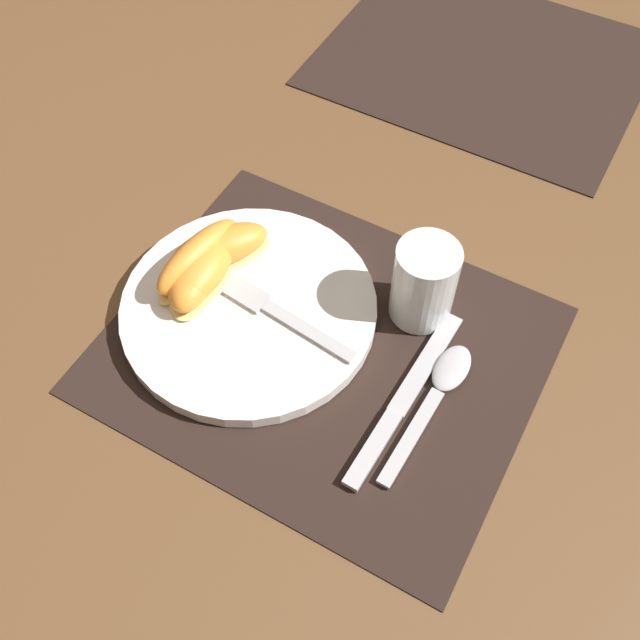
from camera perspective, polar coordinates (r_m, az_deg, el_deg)
The scene contains 12 objects.
ground_plane at distance 0.78m, azimuth 0.29°, elevation -2.31°, with size 3.00×3.00×0.00m, color brown.
placemat at distance 0.78m, azimuth 0.29°, elevation -2.24°, with size 0.43×0.36×0.00m.
placemat_far at distance 1.13m, azimuth 12.36°, elevation 18.80°, with size 0.43×0.36×0.00m.
plate at distance 0.80m, azimuth -5.31°, elevation 1.03°, with size 0.27×0.27×0.02m.
juice_glass at distance 0.77m, azimuth 7.88°, elevation 2.57°, with size 0.07×0.07×0.10m.
knife at distance 0.74m, azimuth 6.33°, elevation -6.12°, with size 0.03×0.22×0.01m.
spoon at distance 0.76m, azimuth 9.22°, elevation -4.97°, with size 0.04×0.17×0.01m.
fork at distance 0.78m, azimuth -3.82°, elevation 0.85°, with size 0.18×0.04×0.00m.
citrus_wedge_0 at distance 0.82m, azimuth -7.59°, elevation 5.45°, with size 0.11×0.12×0.04m.
citrus_wedge_1 at distance 0.81m, azimuth -9.24°, elevation 4.65°, with size 0.06×0.13×0.05m.
citrus_wedge_2 at distance 0.80m, azimuth -8.94°, elevation 3.90°, with size 0.07×0.12×0.04m.
citrus_wedge_3 at distance 0.80m, azimuth -9.60°, elevation 3.16°, with size 0.08×0.11×0.04m.
Camera 1 is at (0.20, -0.36, 0.66)m, focal length 42.00 mm.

